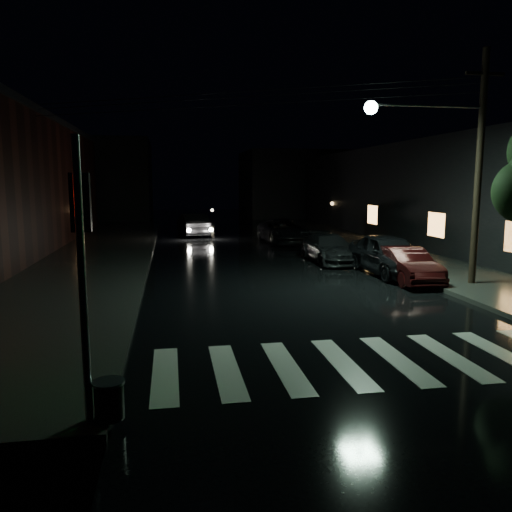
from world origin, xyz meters
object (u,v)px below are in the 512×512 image
parked_car_a (389,254)px  parked_car_c (329,248)px  oncoming_car (193,225)px  parked_car_b (406,265)px  parked_car_d (284,231)px

parked_car_a → parked_car_c: bearing=109.6°
parked_car_c → oncoming_car: (-5.73, 12.75, 0.13)m
parked_car_b → oncoming_car: bearing=113.3°
parked_car_a → parked_car_c: 3.74m
parked_car_d → parked_car_c: bearing=-88.7°
parked_car_a → parked_car_c: (-1.37, 3.48, -0.17)m
oncoming_car → parked_car_a: bearing=106.7°
parked_car_a → parked_car_b: (0.00, -1.49, -0.17)m
parked_car_a → parked_car_b: size_ratio=1.22×
parked_car_a → parked_car_c: parked_car_a is taller
parked_car_a → oncoming_car: bearing=111.8°
parked_car_a → parked_car_b: bearing=-91.9°
parked_car_c → oncoming_car: size_ratio=0.95×
parked_car_b → parked_car_d: (-1.80, 12.48, 0.09)m
parked_car_a → parked_car_d: 11.14m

